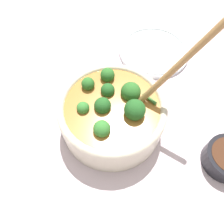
# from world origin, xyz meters

# --- Properties ---
(ground_plane) EXTENTS (4.00, 4.00, 0.00)m
(ground_plane) POSITION_xyz_m (0.00, 0.00, 0.00)
(ground_plane) COLOR silver
(stew_bowl) EXTENTS (0.29, 0.22, 0.26)m
(stew_bowl) POSITION_xyz_m (-0.00, -0.00, 0.05)
(stew_bowl) COLOR beige
(stew_bowl) RESTS_ON ground_plane
(empty_plate) EXTENTS (0.20, 0.20, 0.02)m
(empty_plate) POSITION_xyz_m (-0.17, -0.20, 0.01)
(empty_plate) COLOR white
(empty_plate) RESTS_ON ground_plane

